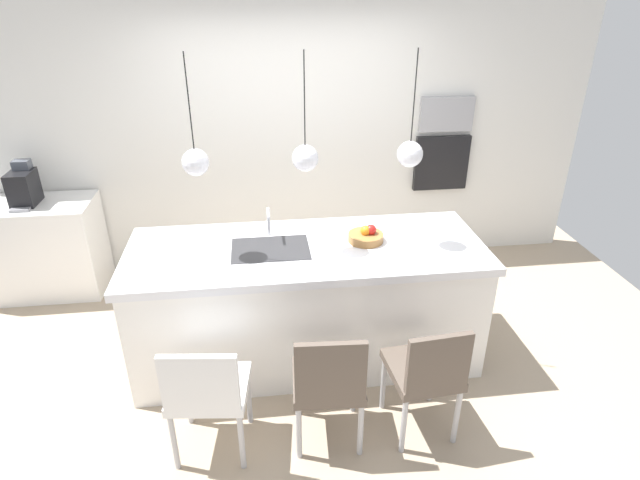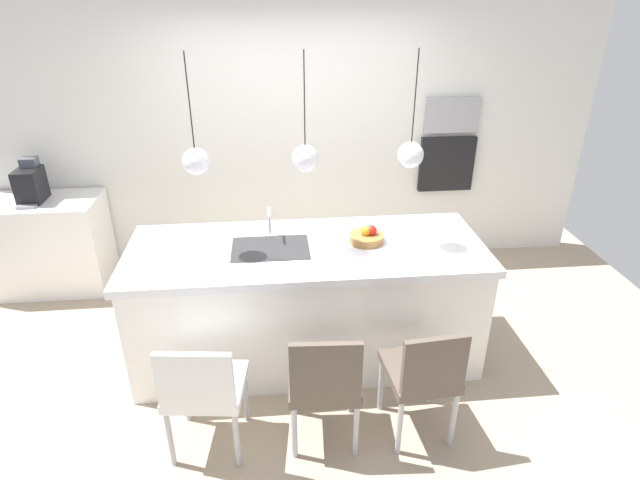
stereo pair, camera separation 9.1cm
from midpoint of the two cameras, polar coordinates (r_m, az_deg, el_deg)
name	(u,v)px [view 2 (the right image)]	position (r m, az deg, el deg)	size (l,w,h in m)	color
floor	(308,352)	(4.30, -0.73, -12.20)	(6.60, 6.60, 0.00)	tan
back_wall	(293,140)	(5.19, -2.44, 10.98)	(6.00, 0.10, 2.60)	silver
kitchen_island	(307,302)	(4.01, -0.77, -6.82)	(2.61, 0.99, 0.96)	white
sink_basin	(270,249)	(3.76, -4.78, -0.98)	(0.56, 0.40, 0.02)	#2D2D30
faucet	(269,218)	(3.89, -4.94, 2.39)	(0.02, 0.17, 0.22)	silver
fruit_bowl	(367,237)	(3.85, 5.83, 0.37)	(0.26, 0.26, 0.13)	#9E6B38
side_counter	(46,245)	(5.56, -27.54, -0.45)	(1.10, 0.60, 0.90)	white
coffee_machine	(30,184)	(5.34, -28.83, 5.42)	(0.20, 0.35, 0.38)	black
microwave	(452,115)	(5.38, 14.79, 13.19)	(0.54, 0.08, 0.34)	#9E9EA3
oven	(446,164)	(5.51, 14.19, 8.14)	(0.56, 0.08, 0.56)	black
chair_near	(203,388)	(3.29, -11.94, -15.65)	(0.51, 0.48, 0.87)	white
chair_middle	(325,381)	(3.29, 1.34, -15.28)	(0.47, 0.46, 0.88)	brown
chair_far	(423,373)	(3.40, 12.06, -14.14)	(0.45, 0.49, 0.88)	brown
pendant_light_left	(196,161)	(3.53, -12.78, 8.48)	(0.18, 0.18, 0.78)	silver
pendant_light_center	(305,158)	(3.52, -0.89, 9.04)	(0.18, 0.18, 0.78)	silver
pendant_light_right	(411,155)	(3.64, 10.66, 9.23)	(0.18, 0.18, 0.78)	silver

